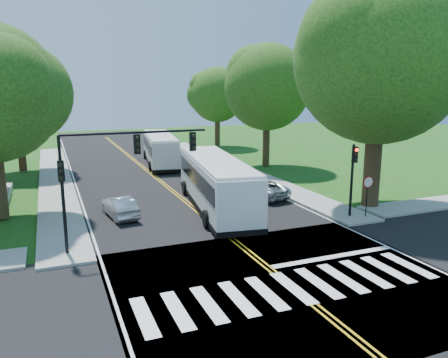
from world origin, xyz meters
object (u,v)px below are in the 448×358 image
bus_lead (216,182)px  signal_nw (113,162)px  suv (260,188)px  hatchback (120,207)px  dark_sedan (218,170)px  bus_follow (160,149)px  signal_ne (353,171)px

bus_lead → signal_nw: bearing=44.2°
signal_nw → suv: bearing=30.8°
bus_lead → hatchback: 6.31m
dark_sedan → bus_follow: bearing=-57.2°
bus_lead → bus_follow: bus_lead is taller
signal_ne → bus_follow: bearing=104.8°
signal_ne → hatchback: (-13.06, 5.52, -2.30)m
suv → signal_nw: bearing=16.8°
hatchback → dark_sedan: (10.04, 8.97, -0.01)m
bus_follow → signal_nw: bearing=79.4°
signal_ne → bus_follow: 23.99m
bus_lead → suv: size_ratio=2.75×
hatchback → dark_sedan: size_ratio=0.90×
bus_lead → dark_sedan: size_ratio=2.98×
dark_sedan → signal_nw: bearing=65.7°
signal_nw → hatchback: signal_nw is taller
signal_ne → bus_lead: (-6.85, 5.19, -1.19)m
signal_nw → dark_sedan: signal_nw is taller
signal_nw → dark_sedan: 18.60m
signal_nw → suv: 13.54m
bus_lead → bus_follow: size_ratio=1.08×
signal_ne → bus_lead: signal_ne is taller
suv → bus_follow: bearing=-92.8°
bus_follow → dark_sedan: bearing=118.1°
hatchback → signal_ne: bearing=149.5°
bus_follow → dark_sedan: (3.11, -8.66, -0.99)m
bus_lead → dark_sedan: 10.11m
dark_sedan → hatchback: bearing=54.8°
signal_ne → dark_sedan: (-3.02, 14.49, -2.31)m
suv → bus_lead: bearing=6.2°
signal_nw → bus_follow: signal_nw is taller
suv → hatchback: bearing=-7.6°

